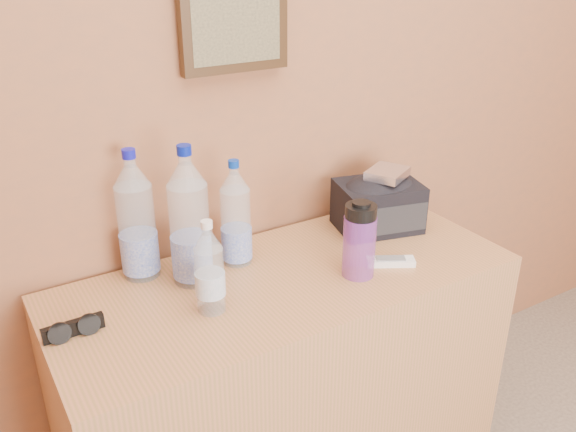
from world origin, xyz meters
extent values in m
plane|color=#8E5B3E|center=(0.00, 2.00, 1.35)|extent=(4.00, 0.00, 4.00)
cube|color=tan|center=(-0.15, 1.72, 0.39)|extent=(1.25, 0.52, 0.78)
cylinder|color=silver|center=(-0.37, 1.83, 0.94)|extent=(0.10, 0.10, 0.32)
cylinder|color=#071899|center=(-0.37, 1.83, 1.14)|extent=(0.04, 0.04, 0.02)
cylinder|color=silver|center=(-0.48, 1.93, 0.93)|extent=(0.10, 0.10, 0.31)
cylinder|color=#1213B2|center=(-0.48, 1.93, 1.12)|extent=(0.03, 0.03, 0.02)
cylinder|color=white|center=(-0.23, 1.86, 0.91)|extent=(0.08, 0.08, 0.26)
cylinder|color=#0834A6|center=(-0.23, 1.86, 1.07)|extent=(0.03, 0.03, 0.02)
cylinder|color=white|center=(-0.39, 1.68, 0.88)|extent=(0.07, 0.07, 0.21)
cylinder|color=white|center=(-0.39, 1.68, 1.01)|extent=(0.03, 0.03, 0.02)
cylinder|color=purple|center=(0.01, 1.63, 0.86)|extent=(0.09, 0.09, 0.17)
cylinder|color=black|center=(0.01, 1.63, 0.97)|extent=(0.08, 0.08, 0.04)
cube|color=white|center=(0.12, 1.62, 0.79)|extent=(0.14, 0.10, 0.02)
cube|color=silver|center=(0.26, 1.82, 0.96)|extent=(0.15, 0.15, 0.03)
camera|label=1|loc=(-0.88, 0.52, 1.61)|focal=38.00mm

